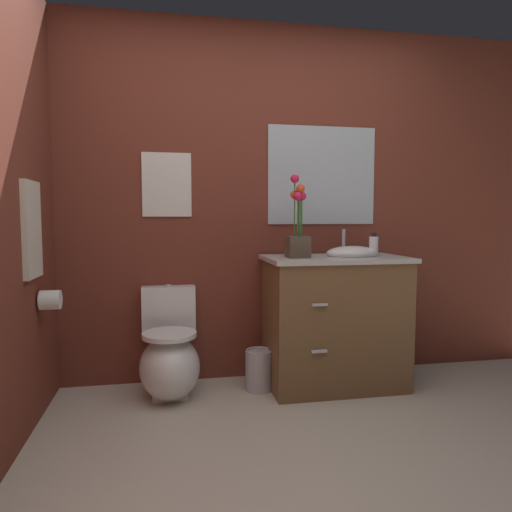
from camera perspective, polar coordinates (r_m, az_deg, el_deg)
ground_plane at (r=2.15m, az=8.09°, el=-27.52°), size 8.82×8.82×0.00m
wall_back at (r=3.39m, az=2.80°, el=6.44°), size 4.12×0.05×2.50m
toilet at (r=3.12m, az=-10.48°, el=-12.18°), size 0.38×0.59×0.69m
vanity_cabinet at (r=3.24m, az=9.60°, el=-7.67°), size 0.94×0.56×1.07m
flower_vase at (r=3.04m, az=5.12°, el=3.03°), size 0.14×0.14×0.54m
soap_bottle at (r=3.23m, az=14.15°, el=1.21°), size 0.06×0.06×0.16m
trash_bin at (r=3.20m, az=0.36°, el=-13.68°), size 0.18×0.18×0.27m
wall_poster at (r=3.27m, az=-10.82°, el=8.53°), size 0.33×0.01×0.43m
wall_mirror at (r=3.46m, az=8.04°, el=9.69°), size 0.80×0.01×0.70m
hanging_towel at (r=2.78m, az=-25.66°, el=2.92°), size 0.03×0.28×0.52m
toilet_paper_roll at (r=2.91m, az=-23.78°, el=-4.93°), size 0.11×0.11×0.11m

